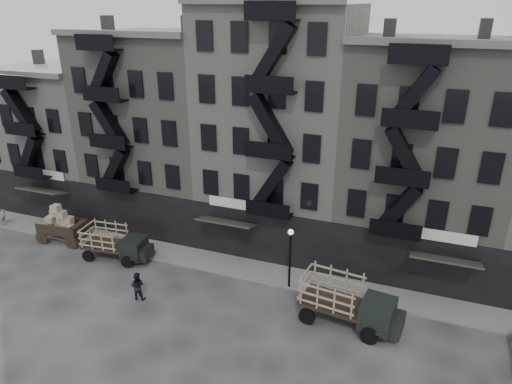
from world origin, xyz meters
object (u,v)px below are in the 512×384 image
(pedestrian_mid, at_px, (137,286))
(stake_truck_west, at_px, (115,241))
(wagon, at_px, (60,220))
(stake_truck_east, at_px, (348,299))

(pedestrian_mid, bearing_deg, stake_truck_west, -53.42)
(wagon, relative_size, stake_truck_west, 0.74)
(wagon, relative_size, stake_truck_east, 0.63)
(wagon, xyz_separation_m, pedestrian_mid, (9.74, -4.36, -0.81))
(stake_truck_west, distance_m, stake_truck_east, 16.87)
(stake_truck_east, bearing_deg, stake_truck_west, -177.56)
(wagon, xyz_separation_m, stake_truck_west, (5.49, -0.75, -0.33))
(wagon, distance_m, pedestrian_mid, 10.70)
(stake_truck_west, xyz_separation_m, pedestrian_mid, (4.25, -3.61, -0.48))
(pedestrian_mid, bearing_deg, wagon, -37.18)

